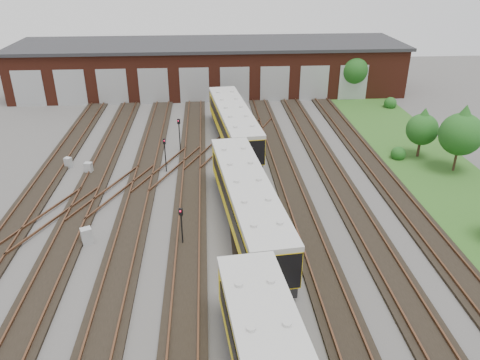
{
  "coord_description": "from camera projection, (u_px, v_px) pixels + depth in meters",
  "views": [
    {
      "loc": [
        -0.47,
        -23.29,
        17.12
      ],
      "look_at": [
        1.74,
        7.48,
        2.0
      ],
      "focal_mm": 35.0,
      "sensor_mm": 36.0,
      "label": 1
    }
  ],
  "objects": [
    {
      "name": "ground",
      "position": [
        220.0,
        264.0,
        28.43
      ],
      "size": [
        120.0,
        120.0,
        0.0
      ],
      "primitive_type": "plane",
      "color": "#44413F",
      "rests_on": "ground"
    },
    {
      "name": "track_network",
      "position": [
        217.0,
        257.0,
        28.9
      ],
      "size": [
        30.4,
        70.0,
        0.33
      ],
      "color": "black",
      "rests_on": "ground"
    },
    {
      "name": "maintenance_shed",
      "position": [
        210.0,
        66.0,
        62.82
      ],
      "size": [
        51.0,
        12.5,
        6.35
      ],
      "color": "#512014",
      "rests_on": "ground"
    },
    {
      "name": "grass_verge",
      "position": [
        446.0,
        181.0,
        38.6
      ],
      "size": [
        8.0,
        55.0,
        0.05
      ],
      "primitive_type": "cube",
      "color": "#28531B",
      "rests_on": "ground"
    },
    {
      "name": "metro_train",
      "position": [
        248.0,
        203.0,
        31.25
      ],
      "size": [
        4.49,
        48.06,
        3.27
      ],
      "rotation": [
        0.0,
        0.0,
        0.1
      ],
      "color": "black",
      "rests_on": "ground"
    },
    {
      "name": "signal_mast_0",
      "position": [
        165.0,
        151.0,
        39.57
      ],
      "size": [
        0.25,
        0.23,
        3.02
      ],
      "rotation": [
        0.0,
        0.0,
        0.1
      ],
      "color": "black",
      "rests_on": "ground"
    },
    {
      "name": "signal_mast_1",
      "position": [
        181.0,
        222.0,
        29.55
      ],
      "size": [
        0.27,
        0.26,
        2.7
      ],
      "rotation": [
        0.0,
        0.0,
        -0.31
      ],
      "color": "black",
      "rests_on": "ground"
    },
    {
      "name": "signal_mast_2",
      "position": [
        179.0,
        131.0,
        43.52
      ],
      "size": [
        0.28,
        0.27,
        3.24
      ],
      "rotation": [
        0.0,
        0.0,
        -0.35
      ],
      "color": "black",
      "rests_on": "ground"
    },
    {
      "name": "signal_mast_3",
      "position": [
        252.0,
        160.0,
        37.58
      ],
      "size": [
        0.27,
        0.26,
        3.1
      ],
      "rotation": [
        0.0,
        0.0,
        -0.03
      ],
      "color": "black",
      "rests_on": "ground"
    },
    {
      "name": "relay_cabinet_0",
      "position": [
        89.0,
        168.0,
        39.86
      ],
      "size": [
        0.68,
        0.6,
        1.0
      ],
      "primitive_type": "cube",
      "rotation": [
        0.0,
        0.0,
        -0.18
      ],
      "color": "#9EA1A3",
      "rests_on": "ground"
    },
    {
      "name": "relay_cabinet_1",
      "position": [
        68.0,
        163.0,
        40.94
      ],
      "size": [
        0.7,
        0.66,
        0.94
      ],
      "primitive_type": "cube",
      "rotation": [
        0.0,
        0.0,
        -0.41
      ],
      "color": "#9EA1A3",
      "rests_on": "ground"
    },
    {
      "name": "relay_cabinet_2",
      "position": [
        87.0,
        236.0,
        30.24
      ],
      "size": [
        0.84,
        0.78,
        1.11
      ],
      "primitive_type": "cube",
      "rotation": [
        0.0,
        0.0,
        0.42
      ],
      "color": "#9EA1A3",
      "rests_on": "ground"
    },
    {
      "name": "relay_cabinet_3",
      "position": [
        242.0,
        166.0,
        40.15
      ],
      "size": [
        0.68,
        0.6,
        1.01
      ],
      "primitive_type": "cube",
      "rotation": [
        0.0,
        0.0,
        0.18
      ],
      "color": "#9EA1A3",
      "rests_on": "ground"
    },
    {
      "name": "relay_cabinet_4",
      "position": [
        248.0,
        144.0,
        44.57
      ],
      "size": [
        0.75,
        0.66,
        1.12
      ],
      "primitive_type": "cube",
      "rotation": [
        0.0,
        0.0,
        -0.16
      ],
      "color": "#9EA1A3",
      "rests_on": "ground"
    },
    {
      "name": "tree_0",
      "position": [
        354.0,
        66.0,
        59.15
      ],
      "size": [
        3.85,
        3.85,
        6.37
      ],
      "color": "#342217",
      "rests_on": "ground"
    },
    {
      "name": "tree_1",
      "position": [
        423.0,
        126.0,
        42.0
      ],
      "size": [
        2.84,
        2.84,
        4.7
      ],
      "color": "#342217",
      "rests_on": "ground"
    },
    {
      "name": "tree_2",
      "position": [
        462.0,
        129.0,
        38.86
      ],
      "size": [
        3.58,
        3.58,
        5.93
      ],
      "color": "#342217",
      "rests_on": "ground"
    },
    {
      "name": "bush_1",
      "position": [
        399.0,
        152.0,
        42.63
      ],
      "size": [
        1.34,
        1.34,
        1.34
      ],
      "primitive_type": "sphere",
      "color": "#144614",
      "rests_on": "ground"
    },
    {
      "name": "bush_2",
      "position": [
        391.0,
        102.0,
        56.6
      ],
      "size": [
        1.51,
        1.51,
        1.51
      ],
      "primitive_type": "sphere",
      "color": "#144614",
      "rests_on": "ground"
    }
  ]
}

